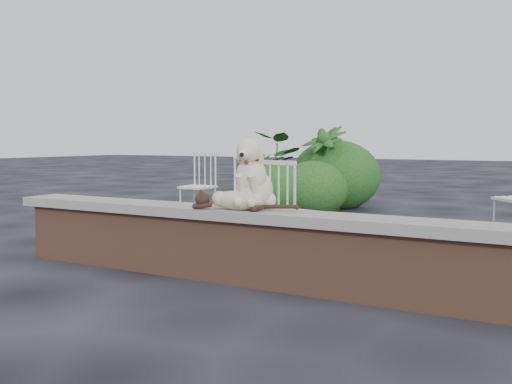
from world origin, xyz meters
The scene contains 11 objects.
ground centered at (0.00, 0.00, 0.00)m, with size 60.00×60.00×0.00m, color black.
brick_wall centered at (0.00, 0.00, 0.25)m, with size 6.00×0.30×0.50m, color brown.
capstone centered at (0.00, 0.00, 0.54)m, with size 6.20×0.40×0.08m, color slate.
dog centered at (-0.73, 0.08, 0.86)m, with size 0.37×0.49×0.56m, color beige, non-canonical shape.
cat centered at (-0.81, -0.07, 0.66)m, with size 0.98×0.24×0.17m, color tan, non-canonical shape.
chair_c centered at (-0.80, 0.90, 0.47)m, with size 0.56×0.56×0.94m, color white, non-canonical shape.
chair_b centered at (-1.82, 1.71, 0.47)m, with size 0.56×0.56×0.94m, color white, non-canonical shape.
chair_a centered at (-3.25, 2.90, 0.47)m, with size 0.56×0.56×0.94m, color white, non-canonical shape.
potted_plant_a centered at (-2.95, 4.77, 0.63)m, with size 1.13×0.98×1.25m, color #124218.
potted_plant_b centered at (-2.05, 4.64, 0.67)m, with size 0.75×0.75×1.34m, color #124218.
shrubbery centered at (-2.13, 4.71, 0.47)m, with size 1.72×2.33×1.19m.
Camera 1 is at (1.51, -3.88, 1.12)m, focal length 40.65 mm.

